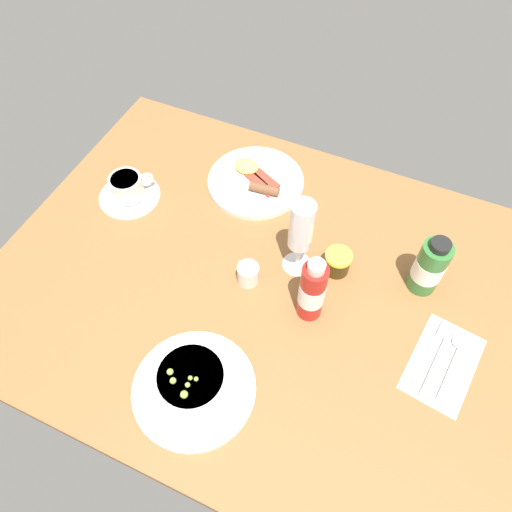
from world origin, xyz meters
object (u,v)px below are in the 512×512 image
wine_glass (301,229)px  breakfast_plate (256,181)px  porridge_bowl (193,384)px  sauce_bottle_green (429,267)px  jam_jar (337,262)px  cutlery_setting (444,361)px  coffee_cup (128,189)px  sauce_bottle_red (312,291)px  creamer_jug (248,274)px

wine_glass → breakfast_plate: size_ratio=0.83×
porridge_bowl → sauce_bottle_green: bearing=50.5°
porridge_bowl → jam_jar: 38.57cm
cutlery_setting → breakfast_plate: size_ratio=0.84×
coffee_cup → wine_glass: bearing=-2.5°
coffee_cup → jam_jar: (51.02, 0.39, -0.01)cm
porridge_bowl → sauce_bottle_red: size_ratio=1.35×
creamer_jug → sauce_bottle_green: size_ratio=0.38×
wine_glass → jam_jar: wine_glass is taller
coffee_cup → sauce_bottle_green: size_ratio=0.99×
sauce_bottle_green → porridge_bowl: bearing=-129.5°
sauce_bottle_green → sauce_bottle_red: sauce_bottle_red is taller
porridge_bowl → cutlery_setting: size_ratio=1.16×
wine_glass → porridge_bowl: bearing=-101.8°
breakfast_plate → creamer_jug: bearing=-69.2°
sauce_bottle_red → cutlery_setting: bearing=0.3°
sauce_bottle_red → creamer_jug: bearing=173.5°
creamer_jug → sauce_bottle_red: (14.16, -1.61, 5.22)cm
porridge_bowl → breakfast_plate: porridge_bowl is taller
sauce_bottle_green → jam_jar: bearing=-168.4°
cutlery_setting → breakfast_plate: bearing=152.0°
coffee_cup → sauce_bottle_red: (49.24, -11.30, 4.98)cm
cutlery_setting → wine_glass: (-33.26, 9.24, 12.00)cm
porridge_bowl → sauce_bottle_green: 50.76cm
porridge_bowl → sauce_bottle_green: sauce_bottle_green is taller
coffee_cup → creamer_jug: (35.08, -9.69, -0.24)cm
coffee_cup → cutlery_setting: bearing=-8.3°
cutlery_setting → sauce_bottle_red: sauce_bottle_red is taller
jam_jar → breakfast_plate: (-25.72, 15.61, -1.69)cm
creamer_jug → sauce_bottle_green: 36.14cm
coffee_cup → jam_jar: bearing=0.4°
coffee_cup → porridge_bowl: bearing=-44.3°
cutlery_setting → jam_jar: size_ratio=3.45×
coffee_cup → breakfast_plate: bearing=32.3°
cutlery_setting → coffee_cup: coffee_cup is taller
jam_jar → sauce_bottle_green: sauce_bottle_green is taller
wine_glass → breakfast_plate: wine_glass is taller
jam_jar → sauce_bottle_green: (17.26, 3.55, 4.05)cm
sauce_bottle_red → breakfast_plate: size_ratio=0.72×
wine_glass → breakfast_plate: 27.63cm
porridge_bowl → creamer_jug: bearing=92.3°
creamer_jug → sauce_bottle_green: (33.20, 13.63, 4.28)cm
porridge_bowl → coffee_cup: (-36.09, 35.17, -0.66)cm
porridge_bowl → breakfast_plate: bearing=101.9°
cutlery_setting → jam_jar: jam_jar is taller
wine_glass → cutlery_setting: bearing=-15.5°
wine_glass → sauce_bottle_green: 26.51cm
wine_glass → jam_jar: 12.73cm
jam_jar → sauce_bottle_red: (-1.78, -11.68, 4.99)cm
porridge_bowl → breakfast_plate: size_ratio=0.97×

